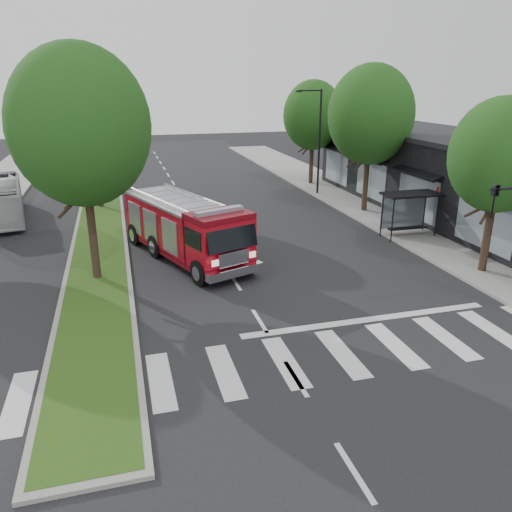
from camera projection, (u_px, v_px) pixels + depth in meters
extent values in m
plane|color=black|center=(260.00, 321.00, 18.89)|extent=(140.00, 140.00, 0.00)
cube|color=gray|center=(408.00, 225.00, 31.11)|extent=(5.00, 80.00, 0.15)
cube|color=gray|center=(101.00, 214.00, 33.69)|extent=(3.00, 50.00, 0.14)
cube|color=#274212|center=(101.00, 213.00, 33.67)|extent=(2.60, 49.50, 0.02)
cube|color=black|center=(475.00, 183.00, 31.45)|extent=(8.00, 30.00, 5.00)
cylinder|color=black|center=(393.00, 221.00, 27.68)|extent=(0.08, 0.08, 2.50)
cylinder|color=black|center=(436.00, 217.00, 28.39)|extent=(0.08, 0.08, 2.50)
cylinder|color=black|center=(382.00, 215.00, 28.77)|extent=(0.08, 0.08, 2.50)
cylinder|color=black|center=(424.00, 212.00, 29.48)|extent=(0.08, 0.08, 2.50)
cube|color=black|center=(411.00, 194.00, 28.14)|extent=(3.20, 1.60, 0.12)
cube|color=#8C99A5|center=(402.00, 213.00, 29.20)|extent=(2.80, 0.04, 1.80)
cube|color=black|center=(408.00, 228.00, 28.81)|extent=(2.40, 0.40, 0.08)
cylinder|color=black|center=(487.00, 235.00, 23.00)|extent=(0.36, 0.36, 3.74)
ellipsoid|color=black|center=(500.00, 155.00, 21.78)|extent=(4.40, 4.40, 5.06)
cylinder|color=black|center=(366.00, 180.00, 33.78)|extent=(0.36, 0.36, 4.40)
ellipsoid|color=black|center=(371.00, 115.00, 32.35)|extent=(5.60, 5.60, 6.44)
cylinder|color=black|center=(311.00, 162.00, 42.94)|extent=(0.36, 0.36, 3.96)
ellipsoid|color=black|center=(313.00, 115.00, 41.65)|extent=(5.00, 5.00, 5.75)
cylinder|color=black|center=(92.00, 231.00, 22.05)|extent=(0.36, 0.36, 4.62)
ellipsoid|color=black|center=(80.00, 126.00, 20.54)|extent=(5.80, 5.80, 6.67)
cylinder|color=black|center=(98.00, 178.00, 34.80)|extent=(0.36, 0.36, 4.40)
ellipsoid|color=black|center=(92.00, 114.00, 33.36)|extent=(5.60, 5.60, 6.44)
imported|color=black|center=(494.00, 202.00, 15.74)|extent=(0.18, 0.22, 1.10)
cylinder|color=black|center=(319.00, 144.00, 38.38)|extent=(0.16, 0.16, 8.00)
cylinder|color=black|center=(310.00, 90.00, 36.85)|extent=(1.80, 0.10, 0.10)
cube|color=black|center=(299.00, 91.00, 36.64)|extent=(0.45, 0.20, 0.12)
cube|color=#63050D|center=(186.00, 247.00, 25.53)|extent=(5.69, 9.49, 0.27)
cube|color=maroon|center=(177.00, 222.00, 25.81)|extent=(4.94, 7.45, 2.17)
cube|color=maroon|center=(220.00, 242.00, 22.58)|extent=(3.22, 2.77, 2.28)
cube|color=#B2B2B7|center=(175.00, 201.00, 25.43)|extent=(4.94, 7.45, 0.13)
cylinder|color=#B2B2B7|center=(158.00, 199.00, 24.82)|extent=(2.35, 6.15, 0.11)
cylinder|color=#B2B2B7|center=(192.00, 194.00, 25.90)|extent=(2.35, 6.15, 0.11)
cube|color=silver|center=(235.00, 272.00, 21.97)|extent=(2.78, 1.33, 0.38)
cube|color=#8C99A5|center=(219.00, 211.00, 22.09)|extent=(2.37, 1.18, 0.20)
cylinder|color=black|center=(200.00, 273.00, 22.00)|extent=(0.77, 1.25, 1.19)
cylinder|color=black|center=(247.00, 261.00, 23.38)|extent=(0.77, 1.25, 1.19)
cylinder|color=black|center=(156.00, 246.00, 25.49)|extent=(0.77, 1.25, 1.19)
cylinder|color=black|center=(198.00, 238.00, 26.86)|extent=(0.77, 1.25, 1.19)
cylinder|color=black|center=(135.00, 234.00, 27.48)|extent=(0.77, 1.25, 1.19)
cylinder|color=black|center=(176.00, 227.00, 28.85)|extent=(0.77, 1.25, 1.19)
imported|color=#BCBCC1|center=(4.00, 200.00, 32.46)|extent=(3.58, 9.35, 2.54)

